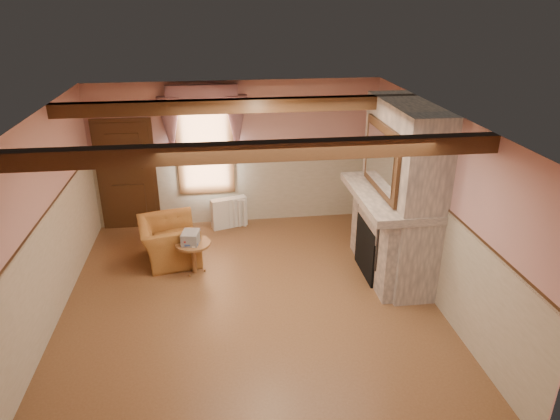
{
  "coord_description": "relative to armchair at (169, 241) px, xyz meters",
  "views": [
    {
      "loc": [
        -0.38,
        -6.31,
        4.24
      ],
      "look_at": [
        0.55,
        0.8,
        1.13
      ],
      "focal_mm": 32.0,
      "sensor_mm": 36.0,
      "label": 1
    }
  ],
  "objects": [
    {
      "name": "candle_red",
      "position": [
        3.52,
        -1.69,
        1.14
      ],
      "size": [
        0.06,
        0.06,
        0.16
      ],
      "primitive_type": "cylinder",
      "color": "#AC152D",
      "rests_on": "mantel"
    },
    {
      "name": "bowl",
      "position": [
        3.52,
        -0.93,
        1.1
      ],
      "size": [
        0.3,
        0.3,
        0.07
      ],
      "primitive_type": "imported",
      "color": "brown",
      "rests_on": "mantel"
    },
    {
      "name": "jar_yellow",
      "position": [
        3.52,
        -1.17,
        1.12
      ],
      "size": [
        0.06,
        0.06,
        0.12
      ],
      "primitive_type": "cylinder",
      "color": "gold",
      "rests_on": "mantel"
    },
    {
      "name": "fireplace",
      "position": [
        3.7,
        -0.9,
        1.04
      ],
      "size": [
        0.85,
        2.0,
        2.8
      ],
      "primitive_type": "cube",
      "color": "gray",
      "rests_on": "floor"
    },
    {
      "name": "overmantel_mirror",
      "position": [
        3.33,
        -0.9,
        1.61
      ],
      "size": [
        0.06,
        1.44,
        1.04
      ],
      "primitive_type": "cube",
      "color": "silver",
      "rests_on": "fireplace"
    },
    {
      "name": "ceiling_beam_front",
      "position": [
        1.27,
        -2.7,
        2.34
      ],
      "size": [
        5.5,
        0.18,
        0.2
      ],
      "primitive_type": "cube",
      "color": "black",
      "rests_on": "ceiling"
    },
    {
      "name": "radiator",
      "position": [
        1.07,
        1.2,
        -0.06
      ],
      "size": [
        0.72,
        0.38,
        0.6
      ],
      "primitive_type": "cube",
      "rotation": [
        0.0,
        0.0,
        0.3
      ],
      "color": "white",
      "rests_on": "floor"
    },
    {
      "name": "side_table",
      "position": [
        0.43,
        -0.51,
        -0.08
      ],
      "size": [
        0.71,
        0.71,
        0.55
      ],
      "primitive_type": "cylinder",
      "rotation": [
        0.0,
        0.0,
        0.27
      ],
      "color": "brown",
      "rests_on": "floor"
    },
    {
      "name": "firebox",
      "position": [
        3.27,
        -0.9,
        0.09
      ],
      "size": [
        0.2,
        0.95,
        0.9
      ],
      "primitive_type": "cube",
      "color": "black",
      "rests_on": "floor"
    },
    {
      "name": "armchair",
      "position": [
        0.0,
        0.0,
        0.0
      ],
      "size": [
        1.15,
        1.26,
        0.71
      ],
      "primitive_type": "imported",
      "rotation": [
        0.0,
        0.0,
        1.76
      ],
      "color": "#9E662D",
      "rests_on": "floor"
    },
    {
      "name": "wall_right",
      "position": [
        4.02,
        -1.5,
        1.04
      ],
      "size": [
        0.02,
        6.0,
        2.8
      ],
      "primitive_type": "cube",
      "color": "tan",
      "rests_on": "floor"
    },
    {
      "name": "oil_lamp",
      "position": [
        3.52,
        -0.67,
        1.2
      ],
      "size": [
        0.11,
        0.11,
        0.28
      ],
      "primitive_type": "cylinder",
      "color": "gold",
      "rests_on": "mantel"
    },
    {
      "name": "chair_rail",
      "position": [
        1.27,
        -1.5,
        1.14
      ],
      "size": [
        5.5,
        6.0,
        0.08
      ],
      "primitive_type": null,
      "color": "black",
      "rests_on": "wainscot"
    },
    {
      "name": "door",
      "position": [
        -0.83,
        1.44,
        0.69
      ],
      "size": [
        1.1,
        0.1,
        2.1
      ],
      "primitive_type": "cube",
      "color": "black",
      "rests_on": "floor"
    },
    {
      "name": "wall_front",
      "position": [
        1.27,
        -4.5,
        1.04
      ],
      "size": [
        5.5,
        0.02,
        2.8
      ],
      "primitive_type": "cube",
      "color": "tan",
      "rests_on": "floor"
    },
    {
      "name": "ceiling",
      "position": [
        1.27,
        -1.5,
        2.44
      ],
      "size": [
        5.5,
        6.0,
        0.01
      ],
      "primitive_type": "cube",
      "color": "silver",
      "rests_on": "wall_back"
    },
    {
      "name": "mantel_clock",
      "position": [
        3.52,
        -0.12,
        1.16
      ],
      "size": [
        0.14,
        0.24,
        0.2
      ],
      "primitive_type": "cube",
      "color": "black",
      "rests_on": "mantel"
    },
    {
      "name": "wall_back",
      "position": [
        1.27,
        1.5,
        1.04
      ],
      "size": [
        5.5,
        0.02,
        2.8
      ],
      "primitive_type": "cube",
      "color": "tan",
      "rests_on": "floor"
    },
    {
      "name": "window_drapes",
      "position": [
        0.67,
        1.38,
        1.89
      ],
      "size": [
        1.3,
        0.14,
        1.4
      ],
      "primitive_type": "cube",
      "color": "gray",
      "rests_on": "wall_back"
    },
    {
      "name": "mantel",
      "position": [
        3.52,
        -0.9,
        1.0
      ],
      "size": [
        1.05,
        2.05,
        0.12
      ],
      "primitive_type": "cube",
      "color": "gray",
      "rests_on": "fireplace"
    },
    {
      "name": "wainscot",
      "position": [
        1.27,
        -1.5,
        0.39
      ],
      "size": [
        5.5,
        6.0,
        1.5
      ],
      "primitive_type": null,
      "color": "#C3B49D",
      "rests_on": "floor"
    },
    {
      "name": "book_stack",
      "position": [
        0.4,
        -0.52,
        0.29
      ],
      "size": [
        0.31,
        0.36,
        0.2
      ],
      "primitive_type": "cube",
      "rotation": [
        0.0,
        0.0,
        -0.18
      ],
      "color": "#B7AD8C",
      "rests_on": "side_table"
    },
    {
      "name": "window",
      "position": [
        0.67,
        1.47,
        1.29
      ],
      "size": [
        1.06,
        0.08,
        2.02
      ],
      "primitive_type": "cube",
      "color": "white",
      "rests_on": "wall_back"
    },
    {
      "name": "wall_left",
      "position": [
        -1.48,
        -1.5,
        1.04
      ],
      "size": [
        0.02,
        6.0,
        2.8
      ],
      "primitive_type": "cube",
      "color": "tan",
      "rests_on": "floor"
    },
    {
      "name": "floor",
      "position": [
        1.27,
        -1.5,
        -0.36
      ],
      "size": [
        5.5,
        6.0,
        0.01
      ],
      "primitive_type": "cube",
      "color": "brown",
      "rests_on": "ground"
    },
    {
      "name": "ceiling_beam_back",
      "position": [
        1.27,
        -0.3,
        2.34
      ],
      "size": [
        5.5,
        0.18,
        0.2
      ],
      "primitive_type": "cube",
      "color": "black",
      "rests_on": "ceiling"
    }
  ]
}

